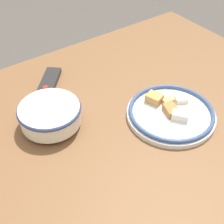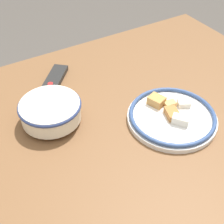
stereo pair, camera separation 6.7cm
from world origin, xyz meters
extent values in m
cube|color=brown|center=(0.00, 0.00, 0.71)|extent=(1.54, 1.04, 0.04)
cylinder|color=brown|center=(0.70, 0.45, 0.35)|extent=(0.06, 0.06, 0.69)
cylinder|color=silver|center=(-0.19, 0.10, 0.74)|extent=(0.09, 0.09, 0.01)
cylinder|color=silver|center=(-0.19, 0.10, 0.78)|extent=(0.20, 0.20, 0.07)
cylinder|color=#C67A33|center=(-0.19, 0.10, 0.78)|extent=(0.18, 0.18, 0.06)
torus|color=navy|center=(-0.19, 0.10, 0.81)|extent=(0.21, 0.21, 0.01)
cylinder|color=white|center=(0.17, -0.10, 0.74)|extent=(0.31, 0.31, 0.02)
torus|color=#334C7F|center=(0.17, -0.10, 0.76)|extent=(0.30, 0.30, 0.01)
cube|color=#B2753D|center=(0.17, -0.10, 0.76)|extent=(0.06, 0.07, 0.02)
cube|color=silver|center=(0.24, -0.08, 0.76)|extent=(0.05, 0.05, 0.02)
cube|color=tan|center=(0.20, -0.06, 0.76)|extent=(0.04, 0.03, 0.02)
cube|color=silver|center=(0.17, -0.14, 0.76)|extent=(0.06, 0.06, 0.03)
cube|color=tan|center=(0.16, -0.02, 0.77)|extent=(0.06, 0.07, 0.03)
cube|color=black|center=(-0.08, 0.32, 0.74)|extent=(0.15, 0.16, 0.02)
cylinder|color=red|center=(-0.12, 0.28, 0.75)|extent=(0.02, 0.02, 0.00)
camera|label=1|loc=(-0.46, -0.64, 1.47)|focal=50.00mm
camera|label=2|loc=(-0.40, -0.67, 1.47)|focal=50.00mm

